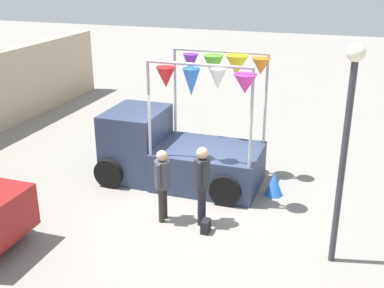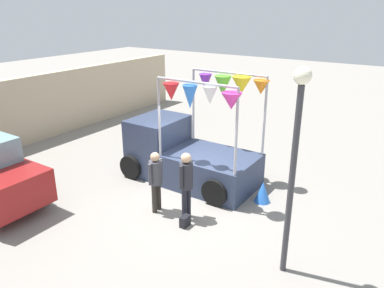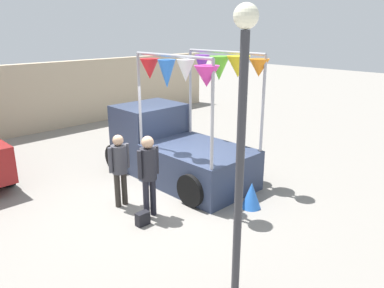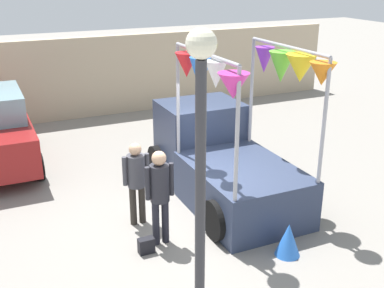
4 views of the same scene
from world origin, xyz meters
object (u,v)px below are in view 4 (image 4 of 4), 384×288
at_px(street_lamp, 200,166).
at_px(person_customer, 160,189).
at_px(handbag, 146,246).
at_px(person_vendor, 136,176).
at_px(vendor_truck, 220,153).
at_px(folded_kite_bundle_azure, 288,240).

bearing_deg(street_lamp, person_customer, 78.81).
bearing_deg(handbag, street_lamp, -94.48).
relative_size(person_vendor, street_lamp, 0.40).
distance_m(handbag, street_lamp, 3.65).
relative_size(vendor_truck, handbag, 14.80).
height_order(handbag, street_lamp, street_lamp).
relative_size(person_customer, handbag, 6.36).
relative_size(person_customer, folded_kite_bundle_azure, 2.97).
bearing_deg(handbag, person_vendor, 79.20).
bearing_deg(folded_kite_bundle_azure, street_lamp, -147.67).
height_order(person_customer, street_lamp, street_lamp).
bearing_deg(folded_kite_bundle_azure, handbag, 154.04).
bearing_deg(street_lamp, vendor_truck, 59.49).
distance_m(handbag, folded_kite_bundle_azure, 2.46).
xyz_separation_m(person_customer, street_lamp, (-0.55, -2.80, 1.61)).
xyz_separation_m(vendor_truck, folded_kite_bundle_azure, (-0.07, -2.69, -0.62)).
xyz_separation_m(person_vendor, street_lamp, (-0.40, -3.65, 1.69)).
bearing_deg(person_vendor, street_lamp, -96.32).
bearing_deg(folded_kite_bundle_azure, person_vendor, 133.35).
height_order(person_vendor, folded_kite_bundle_azure, person_vendor).
bearing_deg(person_customer, person_vendor, 99.96).
relative_size(handbag, folded_kite_bundle_azure, 0.47).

